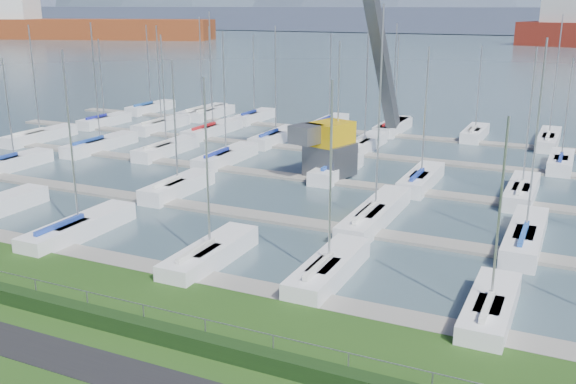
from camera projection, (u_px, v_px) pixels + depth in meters
The scene contains 9 objects.
path at pixel (117, 372), 23.76m from camera, with size 160.00×2.00×0.04m, color black.
water at pixel (554, 40), 252.50m from camera, with size 800.00×540.00×0.20m, color #445963.
hedge at pixel (158, 333), 25.92m from camera, with size 80.00×0.70×0.70m, color black.
fence at pixel (163, 310), 26.03m from camera, with size 0.04×0.04×80.00m, color gray.
foothill at pixel (565, 20), 311.55m from camera, with size 900.00×80.00×12.00m, color #475068.
docks at pixel (365, 186), 49.03m from camera, with size 90.00×41.60×0.25m.
crane at pixel (342, 106), 51.08m from camera, with size 5.37×13.46×22.35m.
cargo_ship_west at pixel (85, 29), 259.11m from camera, with size 96.56×44.06×21.50m.
sailboat_fleet at pixel (353, 104), 51.78m from camera, with size 74.90×49.77×13.70m.
Camera 1 is at (14.63, -19.26, 13.10)m, focal length 40.00 mm.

